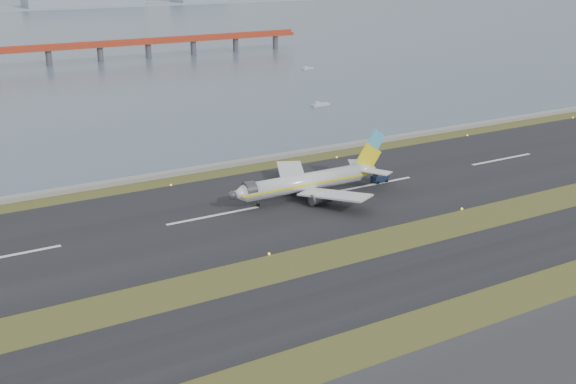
% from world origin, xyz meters
% --- Properties ---
extents(ground, '(1000.00, 1000.00, 0.00)m').
position_xyz_m(ground, '(0.00, 0.00, 0.00)').
color(ground, '#394518').
rests_on(ground, ground).
extents(taxiway_strip, '(1000.00, 18.00, 0.10)m').
position_xyz_m(taxiway_strip, '(0.00, -12.00, 0.05)').
color(taxiway_strip, black).
rests_on(taxiway_strip, ground).
extents(runway_strip, '(1000.00, 45.00, 0.10)m').
position_xyz_m(runway_strip, '(0.00, 30.00, 0.05)').
color(runway_strip, black).
rests_on(runway_strip, ground).
extents(seawall, '(1000.00, 2.50, 1.00)m').
position_xyz_m(seawall, '(0.00, 60.00, 0.50)').
color(seawall, gray).
rests_on(seawall, ground).
extents(red_pier, '(260.00, 5.00, 10.20)m').
position_xyz_m(red_pier, '(20.00, 250.00, 7.28)').
color(red_pier, '#AB361D').
rests_on(red_pier, ground).
extents(airliner, '(38.52, 32.89, 12.80)m').
position_xyz_m(airliner, '(22.70, 30.30, 3.46)').
color(airliner, silver).
rests_on(airliner, ground).
extents(pushback_tug, '(3.69, 2.21, 2.35)m').
position_xyz_m(pushback_tug, '(41.77, 30.72, 1.14)').
color(pushback_tug, '#132036').
rests_on(pushback_tug, ground).
extents(workboat_near, '(6.65, 2.36, 1.59)m').
position_xyz_m(workboat_near, '(76.88, 109.26, 0.50)').
color(workboat_near, '#B9B8BD').
rests_on(workboat_near, ground).
extents(workboat_far, '(6.22, 2.95, 1.45)m').
position_xyz_m(workboat_far, '(115.70, 179.05, 0.46)').
color(workboat_far, '#B9B8BD').
rests_on(workboat_far, ground).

